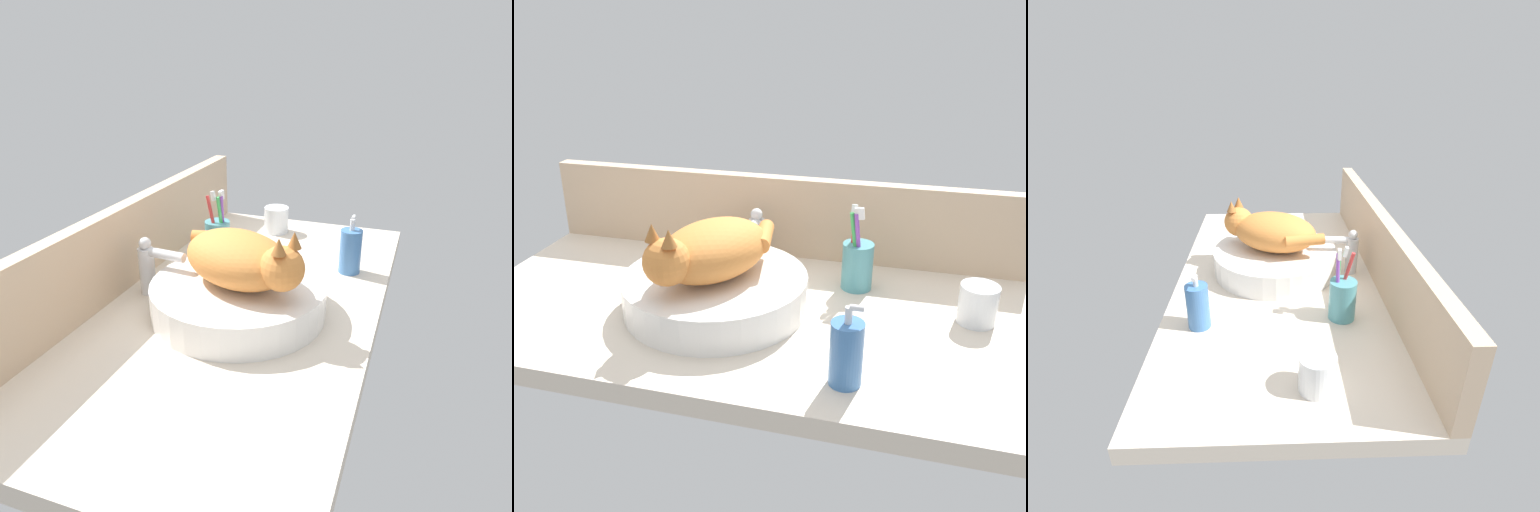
# 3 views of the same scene
# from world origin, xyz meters

# --- Properties ---
(ground_plane) EXTENTS (1.15, 0.61, 0.04)m
(ground_plane) POSITION_xyz_m (0.00, 0.00, -0.02)
(ground_plane) COLOR beige
(backsplash_panel) EXTENTS (1.15, 0.04, 0.19)m
(backsplash_panel) POSITION_xyz_m (0.00, 0.28, 0.10)
(backsplash_panel) COLOR #CCAD8C
(backsplash_panel) RESTS_ON ground_plane
(sink_basin) EXTENTS (0.37, 0.37, 0.07)m
(sink_basin) POSITION_xyz_m (-0.05, -0.02, 0.04)
(sink_basin) COLOR white
(sink_basin) RESTS_ON ground_plane
(cat) EXTENTS (0.26, 0.30, 0.14)m
(cat) POSITION_xyz_m (-0.06, -0.03, 0.13)
(cat) COLOR orange
(cat) RESTS_ON sink_basin
(faucet) EXTENTS (0.04, 0.12, 0.14)m
(faucet) POSITION_xyz_m (-0.03, 0.20, 0.07)
(faucet) COLOR silver
(faucet) RESTS_ON ground_plane
(soap_dispenser) EXTENTS (0.05, 0.05, 0.14)m
(soap_dispenser) POSITION_xyz_m (0.23, -0.20, 0.06)
(soap_dispenser) COLOR #3F72B2
(soap_dispenser) RESTS_ON ground_plane
(toothbrush_cup) EXTENTS (0.07, 0.07, 0.19)m
(toothbrush_cup) POSITION_xyz_m (0.21, 0.14, 0.06)
(toothbrush_cup) COLOR teal
(toothbrush_cup) RESTS_ON ground_plane
(water_glass) EXTENTS (0.07, 0.07, 0.08)m
(water_glass) POSITION_xyz_m (0.45, 0.05, 0.03)
(water_glass) COLOR white
(water_glass) RESTS_ON ground_plane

